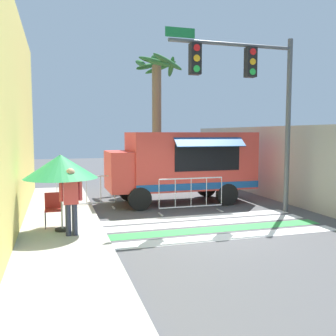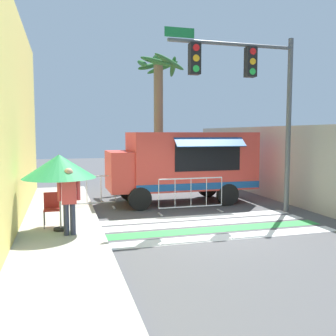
% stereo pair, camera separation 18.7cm
% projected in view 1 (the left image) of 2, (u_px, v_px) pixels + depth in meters
% --- Properties ---
extents(ground_plane, '(60.00, 60.00, 0.00)m').
position_uv_depth(ground_plane, '(211.00, 228.00, 10.26)').
color(ground_plane, '#4C4C4F').
extents(sidewalk_left, '(4.40, 16.00, 0.16)m').
position_uv_depth(sidewalk_left, '(11.00, 240.00, 8.79)').
color(sidewalk_left, '#A8A59E').
rests_on(sidewalk_left, ground_plane).
extents(building_left_facade, '(0.25, 16.00, 6.00)m').
position_uv_depth(building_left_facade, '(7.00, 115.00, 8.53)').
color(building_left_facade, '#E5D166').
rests_on(building_left_facade, ground_plane).
extents(concrete_wall_right, '(0.20, 16.00, 2.85)m').
position_uv_depth(concrete_wall_right, '(281.00, 164.00, 14.18)').
color(concrete_wall_right, '#A39E93').
rests_on(concrete_wall_right, ground_plane).
extents(crosswalk_painted, '(6.40, 2.84, 0.01)m').
position_uv_depth(crosswalk_painted, '(208.00, 226.00, 10.42)').
color(crosswalk_painted, white).
rests_on(crosswalk_painted, ground_plane).
extents(food_truck, '(5.34, 2.55, 2.62)m').
position_uv_depth(food_truck, '(180.00, 163.00, 13.81)').
color(food_truck, '#D13D33').
rests_on(food_truck, ground_plane).
extents(traffic_signal_pole, '(4.24, 0.29, 5.63)m').
position_uv_depth(traffic_signal_pole, '(250.00, 85.00, 11.61)').
color(traffic_signal_pole, '#515456').
rests_on(traffic_signal_pole, ground_plane).
extents(patio_umbrella, '(1.79, 1.79, 1.90)m').
position_uv_depth(patio_umbrella, '(61.00, 167.00, 9.16)').
color(patio_umbrella, black).
rests_on(patio_umbrella, sidewalk_left).
extents(folding_chair, '(0.43, 0.43, 0.87)m').
position_uv_depth(folding_chair, '(53.00, 206.00, 9.72)').
color(folding_chair, '#4C4C51').
rests_on(folding_chair, sidewalk_left).
extents(vendor_person, '(0.53, 0.21, 1.61)m').
position_uv_depth(vendor_person, '(71.00, 198.00, 8.80)').
color(vendor_person, '#2D3347').
rests_on(vendor_person, sidewalk_left).
extents(barricade_front, '(2.18, 0.44, 1.15)m').
position_uv_depth(barricade_front, '(191.00, 195.00, 12.13)').
color(barricade_front, '#B7BABF').
rests_on(barricade_front, ground_plane).
extents(barricade_side, '(1.94, 0.44, 1.15)m').
position_uv_depth(barricade_side, '(86.00, 193.00, 12.64)').
color(barricade_side, '#B7BABF').
rests_on(barricade_side, ground_plane).
extents(palm_tree, '(2.15, 2.40, 6.23)m').
position_uv_depth(palm_tree, '(157.00, 101.00, 17.43)').
color(palm_tree, '#7A664C').
rests_on(palm_tree, ground_plane).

